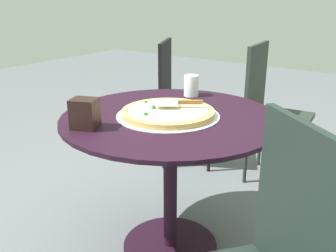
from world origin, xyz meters
The scene contains 8 objects.
ground_plane centered at (0.00, 0.00, 0.00)m, with size 10.00×10.00×0.00m, color #565A5F.
patio_table centered at (0.00, 0.00, 0.54)m, with size 0.98×0.98×0.70m.
pizza_on_tray centered at (-0.01, 0.01, 0.71)m, with size 0.46×0.46×0.05m.
pizza_server centered at (0.04, -0.02, 0.75)m, with size 0.16×0.20×0.02m.
drinking_cup centered at (0.34, 0.11, 0.75)m, with size 0.08×0.08×0.11m, color silver.
napkin_dispenser centered at (-0.33, 0.18, 0.76)m, with size 0.10×0.09×0.12m, color black.
patio_chair_near centered at (0.90, 0.56, 0.52)m, with size 0.51×0.51×0.90m.
patio_chair_corner centered at (1.02, -0.07, 0.52)m, with size 0.41×0.41×0.91m.
Camera 1 is at (-1.32, -0.93, 1.22)m, focal length 40.74 mm.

